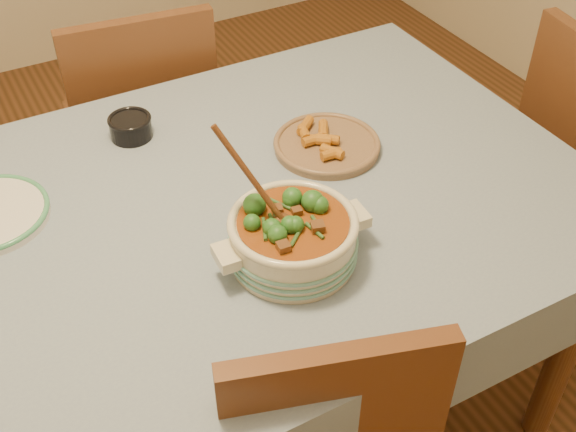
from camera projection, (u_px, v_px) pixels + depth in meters
The scene contains 6 objects.
floor at pixel (229, 417), 2.01m from camera, with size 4.50×4.50×0.00m, color #422712.
dining_table at pixel (212, 243), 1.58m from camera, with size 1.68×1.08×0.76m.
stew_casserole at pixel (293, 235), 1.37m from camera, with size 0.31×0.25×0.29m.
condiment_bowl at pixel (130, 126), 1.70m from camera, with size 0.11×0.11×0.05m.
fried_plate at pixel (327, 143), 1.67m from camera, with size 0.30×0.30×0.04m.
chair_far at pixel (144, 123), 2.21m from camera, with size 0.46×0.46×0.90m.
Camera 1 is at (-0.40, -1.09, 1.74)m, focal length 45.00 mm.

